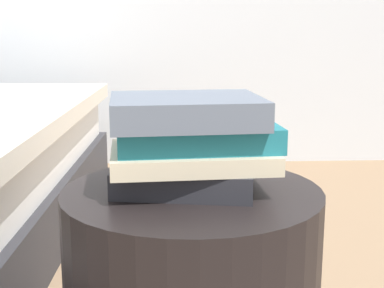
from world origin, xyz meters
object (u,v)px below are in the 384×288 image
book_charcoal (186,176)px  book_slate (186,111)px  book_teal (198,137)px  book_cream (194,157)px

book_charcoal → book_slate: bearing=-81.6°
book_teal → book_slate: 0.05m
book_charcoal → book_slate: size_ratio=0.93×
book_charcoal → book_cream: size_ratio=0.85×
book_cream → book_slate: book_slate is taller
book_cream → book_slate: (-0.01, 0.00, 0.08)m
book_charcoal → book_teal: book_teal is taller
book_charcoal → book_teal: 0.08m
book_charcoal → book_cream: book_cream is taller
book_cream → book_teal: bearing=6.7°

